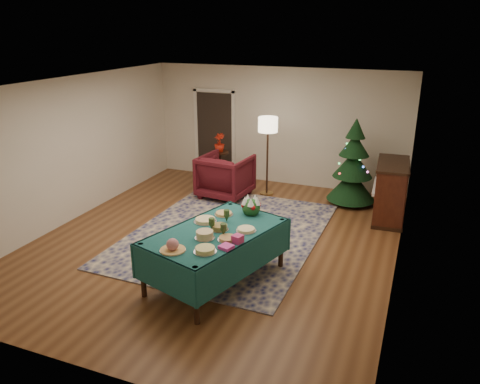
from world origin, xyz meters
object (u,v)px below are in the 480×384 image
at_px(potted_plant, 219,147).
at_px(christmas_tree, 353,166).
at_px(gift_box, 238,239).
at_px(armchair, 225,174).
at_px(buffet_table, 215,241).
at_px(side_table, 220,168).
at_px(floor_lamp, 268,129).
at_px(piano, 390,192).

xyz_separation_m(potted_plant, christmas_tree, (3.12, -0.22, -0.07)).
height_order(gift_box, armchair, armchair).
xyz_separation_m(buffet_table, armchair, (-1.29, 3.35, -0.13)).
bearing_deg(potted_plant, gift_box, -63.24).
bearing_deg(potted_plant, side_table, 0.00).
bearing_deg(armchair, christmas_tree, -160.72).
bearing_deg(armchair, floor_lamp, -141.65).
distance_m(armchair, christmas_tree, 2.70).
height_order(potted_plant, piano, piano).
bearing_deg(floor_lamp, piano, -9.59).
relative_size(buffet_table, potted_plant, 5.45).
height_order(gift_box, piano, piano).
height_order(floor_lamp, christmas_tree, christmas_tree).
height_order(floor_lamp, side_table, floor_lamp).
bearing_deg(potted_plant, buffet_table, -66.81).
xyz_separation_m(buffet_table, floor_lamp, (-0.50, 3.85, 0.82)).
bearing_deg(gift_box, floor_lamp, 102.94).
bearing_deg(buffet_table, side_table, 113.19).
height_order(buffet_table, side_table, buffet_table).
xyz_separation_m(floor_lamp, piano, (2.65, -0.45, -0.92)).
height_order(buffet_table, gift_box, gift_box).
height_order(gift_box, floor_lamp, floor_lamp).
bearing_deg(piano, potted_plant, 168.72).
xyz_separation_m(christmas_tree, piano, (0.82, -0.57, -0.27)).
relative_size(armchair, christmas_tree, 0.57).
height_order(buffet_table, floor_lamp, floor_lamp).
xyz_separation_m(buffet_table, christmas_tree, (1.33, 3.98, 0.17)).
bearing_deg(potted_plant, piano, -11.28).
height_order(buffet_table, piano, piano).
distance_m(armchair, floor_lamp, 1.33).
xyz_separation_m(buffet_table, gift_box, (0.44, -0.24, 0.22)).
relative_size(floor_lamp, side_table, 2.26).
bearing_deg(buffet_table, armchair, 111.01).
bearing_deg(side_table, buffet_table, -66.81).
relative_size(floor_lamp, potted_plant, 4.01).
bearing_deg(armchair, potted_plant, -52.92).
bearing_deg(gift_box, potted_plant, 116.76).
distance_m(buffet_table, christmas_tree, 4.19).
relative_size(floor_lamp, piano, 1.30).
xyz_separation_m(gift_box, armchair, (-1.72, 3.59, -0.35)).
xyz_separation_m(floor_lamp, side_table, (-1.29, 0.34, -1.10)).
xyz_separation_m(side_table, piano, (3.94, -0.79, 0.18)).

